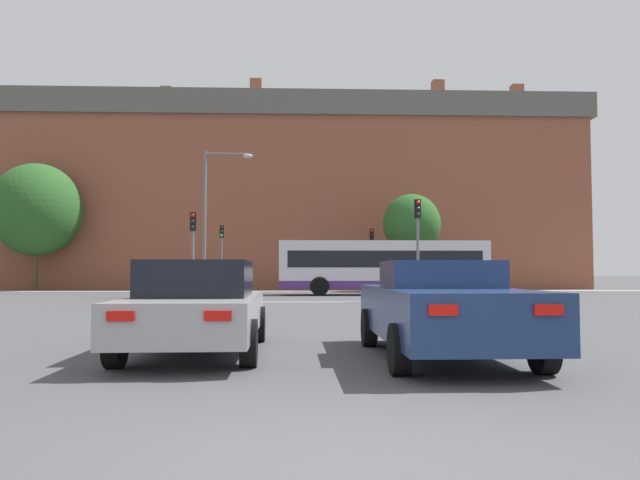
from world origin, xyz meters
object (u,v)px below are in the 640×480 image
at_px(traffic_light_near_left, 193,241).
at_px(pedestrian_waiting, 311,275).
at_px(car_saloon_left, 199,306).
at_px(traffic_light_far_left, 222,247).
at_px(bus_crossing_lead, 383,266).
at_px(traffic_light_far_right, 372,249).
at_px(car_roadster_right, 442,309).
at_px(street_lamp_junction, 213,207).
at_px(traffic_light_near_right, 418,233).
at_px(pedestrian_walking_east, 180,275).

bearing_deg(traffic_light_near_left, pedestrian_waiting, 68.60).
relative_size(car_saloon_left, traffic_light_far_left, 1.15).
relative_size(bus_crossing_lead, traffic_light_far_right, 2.77).
bearing_deg(car_roadster_right, traffic_light_near_left, 109.88).
height_order(car_saloon_left, street_lamp_junction, street_lamp_junction).
xyz_separation_m(traffic_light_near_right, pedestrian_waiting, (-4.33, 14.16, -1.90)).
distance_m(traffic_light_near_left, traffic_light_near_right, 9.75).
bearing_deg(pedestrian_waiting, traffic_light_near_right, -165.90).
bearing_deg(pedestrian_walking_east, car_roadster_right, -153.28).
distance_m(traffic_light_far_left, traffic_light_near_right, 17.11).
xyz_separation_m(traffic_light_near_right, street_lamp_junction, (-9.48, 4.92, 1.61)).
bearing_deg(traffic_light_near_right, traffic_light_far_left, 126.21).
bearing_deg(traffic_light_far_left, pedestrian_walking_east, 165.47).
bearing_deg(traffic_light_far_right, traffic_light_near_right, -88.77).
relative_size(bus_crossing_lead, street_lamp_junction, 1.53).
relative_size(car_roadster_right, pedestrian_walking_east, 2.68).
xyz_separation_m(street_lamp_junction, pedestrian_walking_east, (-3.39, 9.60, -3.48)).
relative_size(car_roadster_right, street_lamp_junction, 0.66).
height_order(traffic_light_near_left, pedestrian_waiting, traffic_light_near_left).
height_order(traffic_light_far_right, street_lamp_junction, street_lamp_junction).
xyz_separation_m(bus_crossing_lead, traffic_light_near_right, (0.50, -7.53, 1.37)).
bearing_deg(car_saloon_left, bus_crossing_lead, 74.62).
relative_size(car_saloon_left, traffic_light_near_left, 1.29).
bearing_deg(street_lamp_junction, pedestrian_walking_east, 109.46).
bearing_deg(pedestrian_walking_east, traffic_light_far_left, -94.73).
distance_m(traffic_light_far_right, pedestrian_waiting, 4.38).
bearing_deg(street_lamp_junction, traffic_light_far_left, 94.03).
relative_size(traffic_light_far_right, traffic_light_far_left, 0.96).
xyz_separation_m(bus_crossing_lead, traffic_light_far_right, (0.20, 6.48, 1.19)).
height_order(traffic_light_far_left, traffic_light_near_right, traffic_light_near_right).
relative_size(traffic_light_near_right, street_lamp_junction, 0.59).
distance_m(traffic_light_far_right, pedestrian_walking_east, 12.69).
height_order(traffic_light_far_right, pedestrian_waiting, traffic_light_far_right).
height_order(car_saloon_left, bus_crossing_lead, bus_crossing_lead).
distance_m(bus_crossing_lead, street_lamp_junction, 9.82).
xyz_separation_m(car_roadster_right, pedestrian_walking_east, (-9.77, 32.10, 0.36)).
distance_m(car_saloon_left, traffic_light_far_right, 31.62).
bearing_deg(traffic_light_near_left, traffic_light_near_right, -2.12).
distance_m(traffic_light_near_left, traffic_light_far_right, 16.59).
bearing_deg(car_roadster_right, traffic_light_far_left, 102.17).
height_order(bus_crossing_lead, traffic_light_far_right, traffic_light_far_right).
distance_m(bus_crossing_lead, traffic_light_near_right, 7.67).
distance_m(pedestrian_waiting, pedestrian_walking_east, 8.55).
relative_size(street_lamp_junction, pedestrian_walking_east, 4.07).
bearing_deg(traffic_light_far_right, street_lamp_junction, -135.29).
distance_m(traffic_light_near_right, street_lamp_junction, 10.80).
bearing_deg(traffic_light_near_left, street_lamp_junction, 86.78).
relative_size(car_roadster_right, bus_crossing_lead, 0.43).
relative_size(car_saloon_left, pedestrian_walking_east, 2.71).
bearing_deg(street_lamp_junction, bus_crossing_lead, 16.21).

